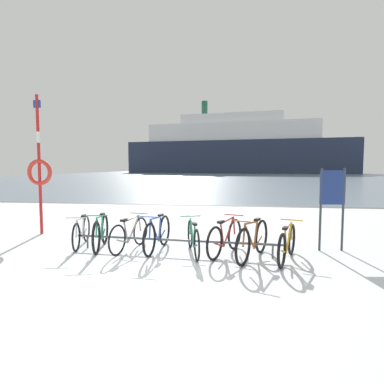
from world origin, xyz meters
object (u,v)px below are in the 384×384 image
(bicycle_3, at_px, (157,234))
(info_sign, at_px, (332,195))
(bicycle_7, at_px, (287,244))
(bicycle_0, at_px, (82,232))
(ferry_ship, at_px, (235,149))
(bicycle_1, at_px, (101,232))
(bicycle_5, at_px, (225,238))
(bicycle_6, at_px, (253,241))
(bicycle_4, at_px, (193,238))
(rescue_post, at_px, (39,168))
(bicycle_2, at_px, (130,234))

(bicycle_3, bearing_deg, info_sign, 8.37)
(bicycle_7, distance_m, info_sign, 1.69)
(bicycle_0, xyz_separation_m, ferry_ship, (2.86, 80.46, 6.18))
(bicycle_1, distance_m, bicycle_5, 2.81)
(bicycle_6, height_order, info_sign, info_sign)
(bicycle_3, bearing_deg, bicycle_4, -10.99)
(bicycle_7, bearing_deg, bicycle_1, 174.63)
(bicycle_4, xyz_separation_m, ferry_ship, (0.18, 80.76, 6.17))
(rescue_post, distance_m, ferry_ship, 79.59)
(bicycle_4, xyz_separation_m, info_sign, (2.99, 0.72, 0.88))
(bicycle_0, relative_size, info_sign, 0.86)
(bicycle_6, bearing_deg, info_sign, 27.77)
(bicycle_3, height_order, rescue_post, rescue_post)
(bicycle_0, height_order, bicycle_2, bicycle_2)
(bicycle_2, bearing_deg, bicycle_4, -6.36)
(bicycle_2, height_order, bicycle_7, bicycle_2)
(bicycle_2, xyz_separation_m, bicycle_6, (2.70, -0.36, 0.03))
(info_sign, bearing_deg, bicycle_6, -152.23)
(bicycle_0, distance_m, bicycle_6, 3.95)
(bicycle_4, relative_size, rescue_post, 0.43)
(bicycle_4, distance_m, ferry_ship, 81.00)
(bicycle_1, bearing_deg, bicycle_4, -3.97)
(bicycle_0, height_order, bicycle_3, bicycle_3)
(bicycle_0, xyz_separation_m, rescue_post, (-1.76, 1.15, 1.47))
(bicycle_0, distance_m, rescue_post, 2.56)
(info_sign, height_order, ferry_ship, ferry_ship)
(bicycle_1, height_order, bicycle_5, bicycle_1)
(bicycle_2, distance_m, bicycle_7, 3.39)
(bicycle_7, height_order, info_sign, info_sign)
(bicycle_2, height_order, bicycle_5, bicycle_5)
(bicycle_2, xyz_separation_m, ferry_ship, (1.64, 80.60, 6.17))
(bicycle_7, xyz_separation_m, ferry_ship, (-1.73, 81.00, 6.17))
(bicycle_3, relative_size, bicycle_5, 1.09)
(bicycle_2, bearing_deg, bicycle_5, -2.39)
(bicycle_4, bearing_deg, bicycle_0, 173.50)
(bicycle_7, bearing_deg, ferry_ship, 91.22)
(bicycle_0, distance_m, bicycle_3, 1.86)
(bicycle_5, xyz_separation_m, bicycle_6, (0.56, -0.27, 0.02))
(bicycle_0, xyz_separation_m, info_sign, (5.66, 0.41, 0.89))
(bicycle_0, bearing_deg, bicycle_1, -16.07)
(bicycle_5, relative_size, info_sign, 0.86)
(bicycle_0, distance_m, bicycle_7, 4.61)
(bicycle_0, height_order, bicycle_4, bicycle_4)
(bicycle_5, relative_size, rescue_post, 0.42)
(bicycle_1, distance_m, bicycle_7, 4.06)
(bicycle_4, distance_m, bicycle_7, 1.92)
(bicycle_2, distance_m, ferry_ship, 80.85)
(bicycle_3, distance_m, bicycle_7, 2.75)
(bicycle_4, bearing_deg, bicycle_5, 6.16)
(bicycle_4, bearing_deg, bicycle_2, 173.64)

